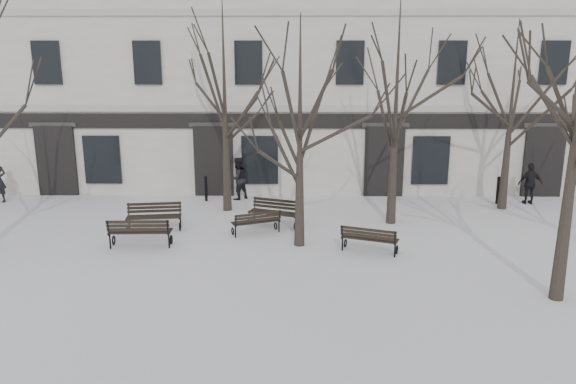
{
  "coord_description": "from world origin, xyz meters",
  "views": [
    {
      "loc": [
        -0.2,
        -14.71,
        5.8
      ],
      "look_at": [
        -0.39,
        3.0,
        1.38
      ],
      "focal_mm": 35.0,
      "sensor_mm": 36.0,
      "label": 1
    }
  ],
  "objects_px": {
    "tree_1": "(300,105)",
    "bench_0": "(154,216)",
    "bench_1": "(140,231)",
    "bench_2": "(369,238)",
    "bench_3": "(275,212)",
    "bench_4": "(256,221)"
  },
  "relations": [
    {
      "from": "bench_4",
      "to": "bench_2",
      "type": "bearing_deg",
      "value": 130.59
    },
    {
      "from": "tree_1",
      "to": "bench_4",
      "type": "height_order",
      "value": "tree_1"
    },
    {
      "from": "tree_1",
      "to": "bench_0",
      "type": "distance_m",
      "value": 6.35
    },
    {
      "from": "bench_0",
      "to": "bench_4",
      "type": "bearing_deg",
      "value": -14.84
    },
    {
      "from": "bench_0",
      "to": "bench_3",
      "type": "xyz_separation_m",
      "value": [
        4.03,
        0.55,
        -0.01
      ]
    },
    {
      "from": "bench_2",
      "to": "tree_1",
      "type": "bearing_deg",
      "value": 2.48
    },
    {
      "from": "bench_0",
      "to": "bench_1",
      "type": "distance_m",
      "value": 1.77
    },
    {
      "from": "bench_1",
      "to": "bench_3",
      "type": "distance_m",
      "value": 4.65
    },
    {
      "from": "bench_0",
      "to": "bench_2",
      "type": "height_order",
      "value": "bench_0"
    },
    {
      "from": "tree_1",
      "to": "bench_0",
      "type": "bearing_deg",
      "value": 162.72
    },
    {
      "from": "bench_3",
      "to": "bench_4",
      "type": "relative_size",
      "value": 1.12
    },
    {
      "from": "tree_1",
      "to": "bench_3",
      "type": "distance_m",
      "value": 4.42
    },
    {
      "from": "bench_1",
      "to": "bench_4",
      "type": "distance_m",
      "value": 3.71
    },
    {
      "from": "bench_0",
      "to": "bench_3",
      "type": "height_order",
      "value": "bench_0"
    },
    {
      "from": "bench_0",
      "to": "bench_1",
      "type": "xyz_separation_m",
      "value": [
        -0.0,
        -1.77,
        0.02
      ]
    },
    {
      "from": "bench_1",
      "to": "bench_4",
      "type": "relative_size",
      "value": 1.15
    },
    {
      "from": "bench_0",
      "to": "bench_3",
      "type": "distance_m",
      "value": 4.07
    },
    {
      "from": "tree_1",
      "to": "bench_4",
      "type": "bearing_deg",
      "value": 142.64
    },
    {
      "from": "tree_1",
      "to": "bench_2",
      "type": "relative_size",
      "value": 3.94
    },
    {
      "from": "bench_1",
      "to": "tree_1",
      "type": "bearing_deg",
      "value": -179.28
    },
    {
      "from": "bench_1",
      "to": "bench_2",
      "type": "bearing_deg",
      "value": 174.23
    },
    {
      "from": "tree_1",
      "to": "bench_4",
      "type": "relative_size",
      "value": 4.16
    }
  ]
}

